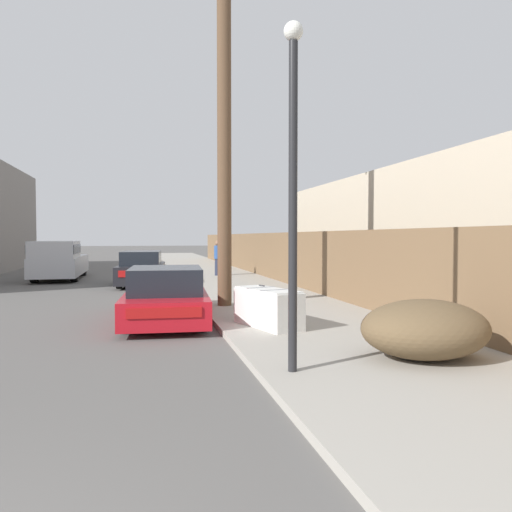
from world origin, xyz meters
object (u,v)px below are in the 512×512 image
Objects in this scene: discarded_fridge at (268,308)px; utility_pole at (224,129)px; pickup_truck at (59,260)px; car_parked_mid at (142,269)px; street_lamp at (293,170)px; parked_sports_car_red at (166,297)px; brush_pile at (425,329)px; pedestrian at (218,258)px.

utility_pole is (-0.34, 3.31, 4.26)m from discarded_fridge.
car_parked_mid is at bearing 137.58° from pickup_truck.
pickup_truck is at bearing 107.78° from street_lamp.
discarded_fridge is at bearing -38.13° from parked_sports_car_red.
utility_pole is 4.71× the size of brush_pile.
parked_sports_car_red is 9.08m from car_parked_mid.
car_parked_mid is (-2.47, 10.81, 0.14)m from discarded_fridge.
utility_pole is (1.61, 1.57, 4.20)m from parked_sports_car_red.
brush_pile is 1.18× the size of pedestrian.
brush_pile is (7.73, -17.20, -0.33)m from pickup_truck.
brush_pile is at bearing -87.99° from pedestrian.
car_parked_mid is at bearing 97.86° from street_lamp.
street_lamp is (1.96, -14.16, 2.18)m from car_parked_mid.
brush_pile is at bearing 6.36° from street_lamp.
car_parked_mid is at bearing 106.38° from brush_pile.
parked_sports_car_red is 6.02m from brush_pile.
brush_pile is at bearing 113.86° from pickup_truck.
discarded_fridge is 4.10m from street_lamp.
pedestrian is (1.04, 13.57, 0.46)m from discarded_fridge.
pedestrian reaches higher than brush_pile.
parked_sports_car_red is at bearing 120.83° from discarded_fridge.
parked_sports_car_red is at bearing 105.73° from street_lamp.
pedestrian is at bearing 92.01° from brush_pile.
pickup_truck is 2.99× the size of brush_pile.
car_parked_mid is at bearing 85.56° from discarded_fridge.
pickup_truck is (-3.64, 3.29, 0.24)m from car_parked_mid.
street_lamp is at bearing -91.51° from utility_pole.
discarded_fridge is 0.41× the size of parked_sports_car_red.
parked_sports_car_red is 4.76m from utility_pole.
discarded_fridge is 0.95× the size of brush_pile.
parked_sports_car_red is 12.20m from pedestrian.
car_parked_mid is 8.82m from utility_pole.
pickup_truck is (-6.11, 14.10, 0.38)m from discarded_fridge.
street_lamp is (-0.51, -3.34, 2.32)m from discarded_fridge.
parked_sports_car_red is at bearing 126.35° from brush_pile.
pedestrian is (3.50, 2.76, 0.32)m from car_parked_mid.
car_parked_mid is at bearing -141.79° from pedestrian.
parked_sports_car_red is 0.98× the size of car_parked_mid.
street_lamp is (-0.18, -6.65, -1.94)m from utility_pole.
discarded_fridge is 11.09m from car_parked_mid.
street_lamp is (5.59, -17.44, 1.94)m from pickup_truck.
pedestrian is at bearing 68.33° from discarded_fridge.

